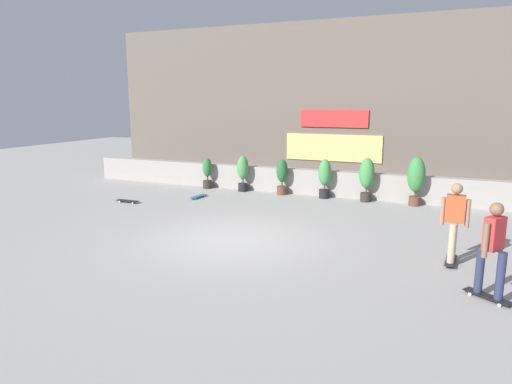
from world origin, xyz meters
TOP-DOWN VIEW (x-y plane):
  - ground_plane at (0.00, 0.00)m, footprint 48.00×48.00m
  - planter_wall at (0.00, 6.00)m, footprint 18.00×0.40m
  - building_backdrop at (0.00, 10.00)m, footprint 20.00×2.08m
  - potted_plant_0 at (-3.75, 5.55)m, footprint 0.36×0.36m
  - potted_plant_1 at (-2.25, 5.55)m, footprint 0.43×0.43m
  - potted_plant_2 at (-0.71, 5.55)m, footprint 0.40×0.40m
  - potted_plant_3 at (0.85, 5.55)m, footprint 0.44×0.44m
  - potted_plant_4 at (2.27, 5.55)m, footprint 0.50×0.50m
  - potted_plant_5 at (3.82, 5.55)m, footprint 0.55×0.55m
  - skater_foreground at (5.50, -1.38)m, footprint 0.78×0.61m
  - skater_by_wall_left at (4.92, 0.28)m, footprint 0.56×0.81m
  - skateboard_near_camera at (-4.96, 2.29)m, footprint 0.80×0.21m
  - skateboard_aside at (-3.18, 3.84)m, footprint 0.30×0.82m

SIDE VIEW (x-z plane):
  - ground_plane at x=0.00m, z-range 0.00..0.00m
  - skateboard_near_camera at x=-4.96m, z-range 0.02..0.10m
  - skateboard_aside at x=-3.18m, z-range 0.02..0.10m
  - planter_wall at x=0.00m, z-range 0.00..0.90m
  - potted_plant_0 at x=-3.75m, z-range 0.03..1.20m
  - potted_plant_2 at x=-0.71m, z-range 0.06..1.34m
  - potted_plant_1 at x=-2.25m, z-range 0.08..1.41m
  - potted_plant_3 at x=0.85m, z-range 0.09..1.45m
  - potted_plant_4 at x=2.27m, z-range 0.12..1.59m
  - potted_plant_5 at x=3.82m, z-range 0.14..1.72m
  - skater_foreground at x=5.50m, z-range 0.09..1.79m
  - skater_by_wall_left at x=4.92m, z-range 0.09..1.79m
  - building_backdrop at x=0.00m, z-range 0.00..6.50m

